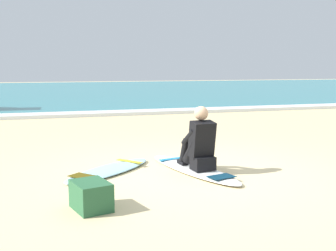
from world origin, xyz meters
TOP-DOWN VIEW (x-y plane):
  - ground_plane at (0.00, 0.00)m, footprint 80.00×80.00m
  - sea at (0.00, 21.78)m, footprint 80.00×28.00m
  - breaking_foam at (0.00, 8.08)m, footprint 80.00×0.90m
  - surfboard_main at (0.07, 0.12)m, footprint 1.04×2.28m
  - surfer_seated at (0.12, -0.01)m, footprint 0.41×0.73m
  - surfboard_spare_near at (-1.18, 0.42)m, footprint 1.72×1.60m
  - beach_bag at (-1.65, -1.20)m, footprint 0.47×0.55m

SIDE VIEW (x-z plane):
  - ground_plane at x=0.00m, z-range 0.00..0.00m
  - surfboard_main at x=0.07m, z-range 0.00..0.07m
  - surfboard_spare_near at x=-1.18m, z-range 0.00..0.07m
  - sea at x=0.00m, z-range 0.00..0.10m
  - breaking_foam at x=0.00m, z-range 0.00..0.11m
  - beach_bag at x=-1.65m, z-range 0.00..0.32m
  - surfer_seated at x=0.12m, z-range -0.04..0.91m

